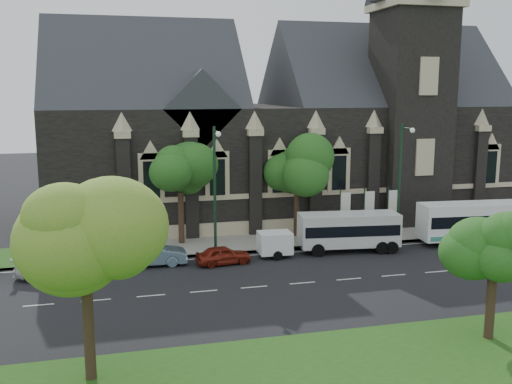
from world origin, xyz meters
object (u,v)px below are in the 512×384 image
object	(u,v)px
tree_park_near	(89,222)
banner_flag_left	(343,209)
box_trailer	(275,243)
sedan	(151,254)
banner_flag_right	(391,207)
street_lamp_near	(401,176)
shuttle_bus	(349,229)
car_far_red	(223,255)
tour_coach	(488,221)
banner_flag_center	(367,208)
street_lamp_mid	(215,183)
tree_park_east	(496,241)
tree_walk_left	(182,168)
car_far_white	(60,264)
tree_walk_right	(299,163)

from	to	relation	value
tree_park_near	banner_flag_left	bearing A→B (deg)	44.54
box_trailer	sedan	size ratio (longest dim) A/B	0.70
banner_flag_right	box_trailer	distance (m)	10.97
street_lamp_near	shuttle_bus	size ratio (longest dim) A/B	1.23
car_far_red	shuttle_bus	bearing A→B (deg)	-90.28
tour_coach	banner_flag_center	bearing A→B (deg)	161.78
street_lamp_mid	banner_flag_right	xyz separation A→B (m)	(14.29, 1.91, -2.73)
shuttle_bus	street_lamp_near	bearing A→B (deg)	21.24
tree_park_near	street_lamp_mid	bearing A→B (deg)	63.90
banner_flag_center	car_far_red	xyz separation A→B (m)	(-12.18, -4.06, -1.76)
tree_park_east	banner_flag_center	distance (m)	18.58
street_lamp_mid	box_trailer	world-z (taller)	street_lamp_mid
banner_flag_right	street_lamp_near	bearing A→B (deg)	-98.56
tree_park_near	car_far_red	world-z (taller)	tree_park_near
tour_coach	tree_park_east	bearing A→B (deg)	-120.12
street_lamp_near	shuttle_bus	xyz separation A→B (m)	(-4.55, -1.21, -3.52)
tree_walk_left	box_trailer	size ratio (longest dim) A/B	2.31
banner_flag_right	car_far_white	bearing A→B (deg)	-170.27
tree_walk_left	box_trailer	distance (m)	8.91
tree_park_east	banner_flag_left	size ratio (longest dim) A/B	1.57
street_lamp_mid	car_far_white	bearing A→B (deg)	-167.33
banner_flag_right	tree_walk_left	bearing A→B (deg)	173.96
tree_walk_left	street_lamp_mid	world-z (taller)	street_lamp_mid
banner_flag_right	box_trailer	size ratio (longest dim) A/B	1.21
street_lamp_mid	shuttle_bus	size ratio (longest dim) A/B	1.23
tree_park_near	tree_walk_left	bearing A→B (deg)	72.95
shuttle_bus	tour_coach	bearing A→B (deg)	4.16
banner_flag_left	tree_walk_left	bearing A→B (deg)	171.98
street_lamp_near	banner_flag_left	xyz separation A→B (m)	(-3.71, 1.91, -2.73)
tour_coach	box_trailer	size ratio (longest dim) A/B	3.27
tree_park_east	banner_flag_center	bearing A→B (deg)	83.43
shuttle_bus	box_trailer	xyz separation A→B (m)	(-5.55, -0.12, -0.60)
tree_walk_right	tree_walk_left	world-z (taller)	tree_walk_right
box_trailer	car_far_red	bearing A→B (deg)	-165.92
shuttle_bus	banner_flag_left	bearing A→B (deg)	81.31
banner_flag_center	street_lamp_mid	bearing A→B (deg)	-171.18
street_lamp_near	banner_flag_center	size ratio (longest dim) A/B	2.25
tree_park_near	street_lamp_mid	world-z (taller)	street_lamp_mid
tree_walk_left	car_far_white	world-z (taller)	tree_walk_left
tree_walk_left	street_lamp_near	size ratio (longest dim) A/B	0.85
street_lamp_mid	banner_flag_left	world-z (taller)	street_lamp_mid
banner_flag_center	sedan	bearing A→B (deg)	-169.34
tree_park_east	car_far_white	size ratio (longest dim) A/B	1.15
banner_flag_right	shuttle_bus	bearing A→B (deg)	-147.21
tree_walk_left	street_lamp_mid	bearing A→B (deg)	-63.53
banner_flag_center	car_far_red	size ratio (longest dim) A/B	1.09
car_far_red	car_far_white	world-z (taller)	car_far_white
banner_flag_left	car_far_red	size ratio (longest dim) A/B	1.09
tree_park_east	tree_walk_right	bearing A→B (deg)	98.42
tour_coach	shuttle_bus	xyz separation A→B (m)	(-11.11, 0.43, -0.11)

